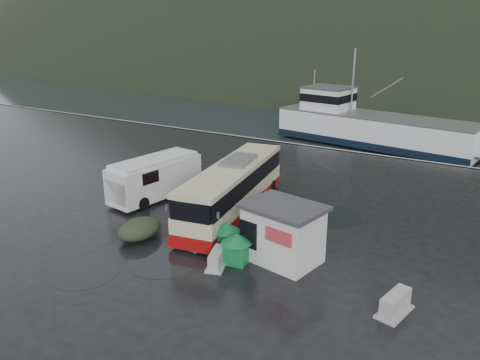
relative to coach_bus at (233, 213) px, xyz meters
The scene contains 14 objects.
ground 3.60m from the coach_bus, 125.34° to the right, with size 160.00×160.00×0.00m, color black.
harbor_water 107.09m from the coach_bus, 91.11° to the left, with size 300.00×180.00×0.02m, color black.
quay_edge 17.19m from the coach_bus, 96.95° to the left, with size 160.00×0.60×1.50m, color #999993.
coach_bus is the anchor object (origin of this frame).
white_van 5.53m from the coach_bus, behind, with size 2.15×6.26×2.62m, color silver, non-canonical shape.
waste_bin_left 5.88m from the coach_bus, 56.72° to the right, with size 1.04×1.04×1.45m, color #126735, non-canonical shape.
waste_bin_right 4.53m from the coach_bus, 62.63° to the right, with size 1.00×1.00×1.39m, color #126735, non-canonical shape.
dome_tent 5.75m from the coach_bus, 114.48° to the right, with size 1.79×2.51×0.99m, color #27301C, non-canonical shape.
ticket_kiosk 6.11m from the coach_bus, 36.57° to the right, with size 3.49×2.64×2.73m, color silver, non-canonical shape.
jersey_barrier_a 4.42m from the coach_bus, 80.35° to the right, with size 0.79×1.57×0.79m, color #999993, non-canonical shape.
jersey_barrier_b 6.27m from the coach_bus, 65.12° to the right, with size 0.77×1.54×0.77m, color #999993, non-canonical shape.
jersey_barrier_c 11.67m from the coach_bus, 26.93° to the right, with size 0.85×1.70×0.85m, color #999993, non-canonical shape.
fishing_trawler 25.73m from the coach_bus, 87.80° to the left, with size 23.59×5.19×9.44m, color silver, non-canonical shape.
puddles 3.35m from the coach_bus, 62.72° to the right, with size 10.22×15.02×0.01m.
Camera 1 is at (15.26, -18.39, 10.36)m, focal length 35.00 mm.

